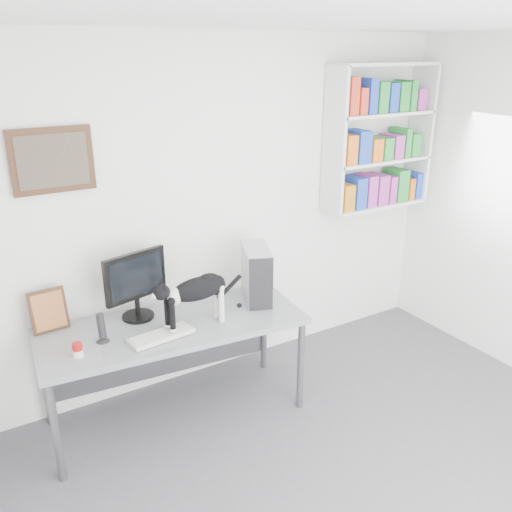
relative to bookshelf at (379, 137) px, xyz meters
name	(u,v)px	position (x,y,z in m)	size (l,w,h in m)	color
room	(421,309)	(-1.40, -1.85, -0.50)	(4.01, 4.01, 2.70)	#4A4B4F
bookshelf	(379,137)	(0.00, 0.00, 0.00)	(1.03, 0.28, 1.24)	silver
wall_art	(52,160)	(-2.70, 0.12, 0.05)	(0.52, 0.04, 0.42)	#3E2014
desk	(176,370)	(-2.12, -0.32, -1.47)	(1.84, 0.72, 0.77)	slate
monitor	(136,285)	(-2.30, -0.10, -0.83)	(0.48, 0.23, 0.51)	black
keyboard	(161,336)	(-2.27, -0.46, -1.07)	(0.43, 0.17, 0.03)	beige
pc_tower	(256,274)	(-1.41, -0.27, -0.88)	(0.18, 0.41, 0.41)	#B0B0B5
speaker	(101,328)	(-2.61, -0.31, -0.98)	(0.09, 0.09, 0.21)	black
leaning_print	(48,310)	(-2.87, 0.03, -0.93)	(0.24, 0.10, 0.30)	#3E2014
soup_can	(78,350)	(-2.80, -0.42, -1.04)	(0.06, 0.06, 0.09)	#9E100D
cat	(197,302)	(-1.99, -0.44, -0.89)	(0.61, 0.16, 0.38)	black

